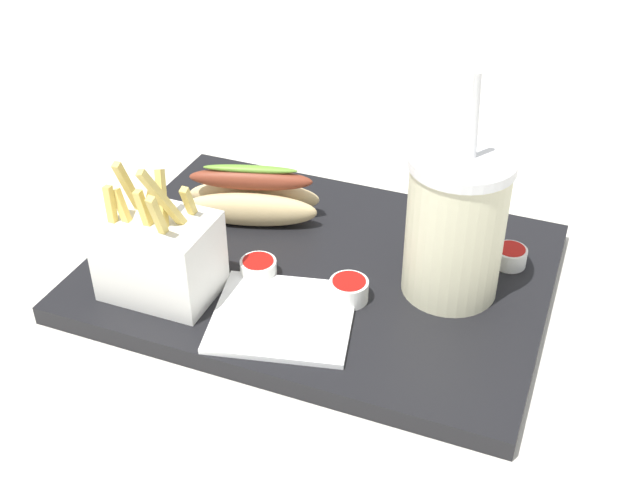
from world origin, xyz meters
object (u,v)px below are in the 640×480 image
(ketchup_cup_1, at_px, (349,289))
(ketchup_cup_3, at_px, (510,256))
(fries_basket, at_px, (159,254))
(ketchup_cup_2, at_px, (258,267))
(hot_dog_1, at_px, (252,198))
(soda_cup, at_px, (455,226))
(napkin_stack, at_px, (284,317))

(ketchup_cup_1, bearing_deg, ketchup_cup_3, 40.52)
(fries_basket, xyz_separation_m, ketchup_cup_2, (0.08, 0.06, -0.03))
(fries_basket, relative_size, ketchup_cup_3, 4.39)
(hot_dog_1, relative_size, ketchup_cup_2, 4.28)
(soda_cup, height_order, hot_dog_1, soda_cup)
(soda_cup, distance_m, ketchup_cup_1, 0.12)
(napkin_stack, bearing_deg, ketchup_cup_1, 47.47)
(hot_dog_1, bearing_deg, ketchup_cup_3, 3.42)
(ketchup_cup_2, distance_m, napkin_stack, 0.07)
(napkin_stack, bearing_deg, hot_dog_1, 124.81)
(ketchup_cup_2, bearing_deg, soda_cup, 15.35)
(fries_basket, distance_m, napkin_stack, 0.14)
(ketchup_cup_1, relative_size, ketchup_cup_2, 1.04)
(fries_basket, xyz_separation_m, hot_dog_1, (0.02, 0.15, -0.02))
(fries_basket, height_order, hot_dog_1, fries_basket)
(ketchup_cup_2, relative_size, napkin_stack, 0.28)
(soda_cup, height_order, fries_basket, soda_cup)
(fries_basket, distance_m, ketchup_cup_1, 0.19)
(napkin_stack, bearing_deg, ketchup_cup_3, 42.46)
(fries_basket, xyz_separation_m, ketchup_cup_3, (0.31, 0.17, -0.03))
(hot_dog_1, relative_size, ketchup_cup_1, 4.13)
(ketchup_cup_1, height_order, ketchup_cup_3, ketchup_cup_1)
(hot_dog_1, distance_m, ketchup_cup_3, 0.29)
(ketchup_cup_2, bearing_deg, napkin_stack, -46.10)
(hot_dog_1, bearing_deg, ketchup_cup_1, -33.18)
(napkin_stack, bearing_deg, ketchup_cup_2, 133.90)
(ketchup_cup_3, bearing_deg, ketchup_cup_2, -154.10)
(hot_dog_1, bearing_deg, napkin_stack, -55.19)
(ketchup_cup_3, distance_m, napkin_stack, 0.25)
(fries_basket, height_order, ketchup_cup_1, fries_basket)
(hot_dog_1, height_order, ketchup_cup_1, hot_dog_1)
(ketchup_cup_1, height_order, ketchup_cup_2, ketchup_cup_1)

